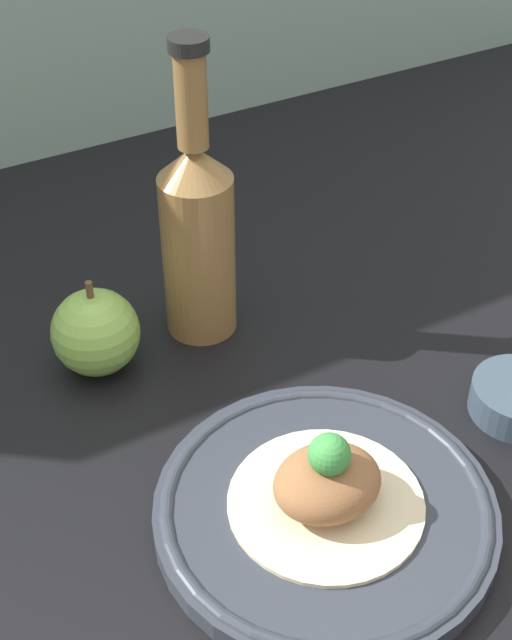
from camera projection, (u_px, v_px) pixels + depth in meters
ground_plane at (275, 402)px, 82.83cm from camera, size 180.00×110.00×4.00cm
plate at (325, 510)px, 69.05cm from camera, size 26.79×26.79×2.13cm
plated_food at (327, 485)px, 67.25cm from camera, size 15.26×15.26×7.23cm
cider_bottle at (198, 231)px, 81.83cm from camera, size 6.91×6.91×29.31cm
apple at (96, 332)px, 81.27cm from camera, size 8.18×8.18×9.75cm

